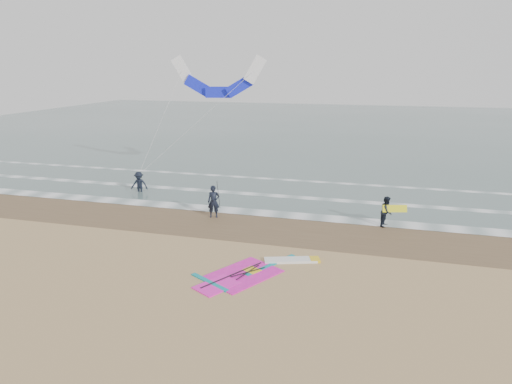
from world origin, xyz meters
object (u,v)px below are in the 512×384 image
(windsurf_rig, at_px, (257,271))
(person_standing, at_px, (214,202))
(person_walking, at_px, (387,211))
(person_wading, at_px, (139,180))
(surf_kite, at_px, (218,81))

(windsurf_rig, bearing_deg, person_standing, 123.90)
(person_standing, relative_size, person_walking, 1.12)
(person_walking, bearing_deg, windsurf_rig, 162.26)
(person_wading, bearing_deg, person_walking, -17.83)
(person_walking, bearing_deg, surf_kite, 77.68)
(windsurf_rig, height_order, person_standing, person_standing)
(windsurf_rig, relative_size, person_standing, 2.71)
(surf_kite, bearing_deg, person_wading, -134.73)
(person_standing, xyz_separation_m, surf_kite, (-2.47, 8.08, 6.41))
(person_standing, height_order, person_wading, person_standing)
(person_walking, relative_size, person_wading, 0.93)
(person_standing, bearing_deg, person_wading, 133.96)
(person_standing, xyz_separation_m, person_wading, (-6.79, 3.72, -0.04))
(person_standing, distance_m, person_walking, 9.57)
(person_wading, distance_m, surf_kite, 8.90)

